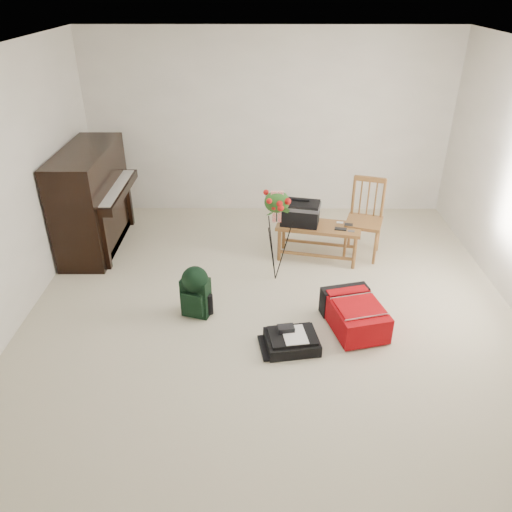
{
  "coord_description": "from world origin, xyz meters",
  "views": [
    {
      "loc": [
        -0.14,
        -4.08,
        3.03
      ],
      "look_at": [
        -0.16,
        0.35,
        0.53
      ],
      "focal_mm": 35.0,
      "sensor_mm": 36.0,
      "label": 1
    }
  ],
  "objects_px": {
    "green_backpack": "(196,289)",
    "flower_stand": "(276,237)",
    "piano": "(93,201)",
    "dining_chair": "(364,219)",
    "black_duffel": "(292,341)",
    "bench": "(306,218)",
    "red_suitcase": "(354,311)"
  },
  "relations": [
    {
      "from": "green_backpack",
      "to": "flower_stand",
      "type": "distance_m",
      "value": 1.1
    },
    {
      "from": "piano",
      "to": "dining_chair",
      "type": "relative_size",
      "value": 1.57
    },
    {
      "from": "black_duffel",
      "to": "green_backpack",
      "type": "height_order",
      "value": "green_backpack"
    },
    {
      "from": "bench",
      "to": "piano",
      "type": "bearing_deg",
      "value": -175.3
    },
    {
      "from": "dining_chair",
      "to": "green_backpack",
      "type": "distance_m",
      "value": 2.3
    },
    {
      "from": "bench",
      "to": "red_suitcase",
      "type": "xyz_separation_m",
      "value": [
        0.38,
        -1.33,
        -0.38
      ]
    },
    {
      "from": "bench",
      "to": "black_duffel",
      "type": "bearing_deg",
      "value": -86.09
    },
    {
      "from": "flower_stand",
      "to": "bench",
      "type": "bearing_deg",
      "value": 53.41
    },
    {
      "from": "red_suitcase",
      "to": "flower_stand",
      "type": "distance_m",
      "value": 1.2
    },
    {
      "from": "piano",
      "to": "green_backpack",
      "type": "xyz_separation_m",
      "value": [
        1.42,
        -1.52,
        -0.3
      ]
    },
    {
      "from": "piano",
      "to": "bench",
      "type": "distance_m",
      "value": 2.63
    },
    {
      "from": "piano",
      "to": "flower_stand",
      "type": "bearing_deg",
      "value": -20.27
    },
    {
      "from": "piano",
      "to": "bench",
      "type": "relative_size",
      "value": 1.42
    },
    {
      "from": "dining_chair",
      "to": "black_duffel",
      "type": "xyz_separation_m",
      "value": [
        -0.96,
        -1.81,
        -0.39
      ]
    },
    {
      "from": "bench",
      "to": "green_backpack",
      "type": "relative_size",
      "value": 1.92
    },
    {
      "from": "black_duffel",
      "to": "green_backpack",
      "type": "distance_m",
      "value": 1.09
    },
    {
      "from": "piano",
      "to": "black_duffel",
      "type": "bearing_deg",
      "value": -40.74
    },
    {
      "from": "piano",
      "to": "green_backpack",
      "type": "relative_size",
      "value": 2.74
    },
    {
      "from": "red_suitcase",
      "to": "piano",
      "type": "bearing_deg",
      "value": 136.45
    },
    {
      "from": "red_suitcase",
      "to": "dining_chair",
      "type": "bearing_deg",
      "value": 63.12
    },
    {
      "from": "red_suitcase",
      "to": "black_duffel",
      "type": "height_order",
      "value": "red_suitcase"
    },
    {
      "from": "bench",
      "to": "red_suitcase",
      "type": "relative_size",
      "value": 1.33
    },
    {
      "from": "red_suitcase",
      "to": "black_duffel",
      "type": "relative_size",
      "value": 1.48
    },
    {
      "from": "black_duffel",
      "to": "dining_chair",
      "type": "bearing_deg",
      "value": 52.96
    },
    {
      "from": "piano",
      "to": "bench",
      "type": "height_order",
      "value": "piano"
    },
    {
      "from": "bench",
      "to": "flower_stand",
      "type": "distance_m",
      "value": 0.6
    },
    {
      "from": "red_suitcase",
      "to": "flower_stand",
      "type": "relative_size",
      "value": 0.71
    },
    {
      "from": "piano",
      "to": "red_suitcase",
      "type": "xyz_separation_m",
      "value": [
        2.99,
        -1.68,
        -0.44
      ]
    },
    {
      "from": "bench",
      "to": "dining_chair",
      "type": "relative_size",
      "value": 1.1
    },
    {
      "from": "piano",
      "to": "flower_stand",
      "type": "xyz_separation_m",
      "value": [
        2.24,
        -0.83,
        -0.06
      ]
    },
    {
      "from": "piano",
      "to": "red_suitcase",
      "type": "bearing_deg",
      "value": -29.4
    },
    {
      "from": "bench",
      "to": "black_duffel",
      "type": "distance_m",
      "value": 1.76
    }
  ]
}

